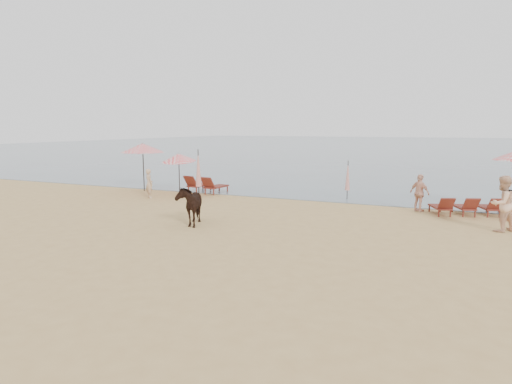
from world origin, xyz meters
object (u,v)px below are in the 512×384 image
umbrella_open_left_a (143,148)px  beachgoer_left (149,183)px  lounger_cluster_left (205,185)px  beachgoer_right_a (502,204)px  lounger_cluster_right (478,206)px  beachgoer_right_b (420,193)px  umbrella_closed_right (348,176)px  cow (190,204)px  umbrella_closed_left (198,168)px  umbrella_open_left_b (179,158)px

umbrella_open_left_a → beachgoer_left: bearing=-66.5°
lounger_cluster_left → umbrella_open_left_a: 4.14m
beachgoer_right_a → lounger_cluster_right: bearing=-122.8°
beachgoer_left → beachgoer_right_b: 12.96m
umbrella_open_left_a → beachgoer_right_b: umbrella_open_left_a is taller
umbrella_closed_right → cow: umbrella_closed_right is taller
lounger_cluster_right → cow: (-9.96, -6.02, 0.37)m
cow → beachgoer_right_b: (7.71, 6.00, 0.06)m
umbrella_closed_right → cow: 8.90m
lounger_cluster_left → umbrella_closed_left: bearing=-63.8°
beachgoer_left → umbrella_closed_left: bearing=-126.9°
lounger_cluster_right → umbrella_closed_right: size_ratio=1.92×
umbrella_open_left_b → lounger_cluster_right: bearing=20.9°
lounger_cluster_left → lounger_cluster_right: (13.31, -0.87, -0.07)m
umbrella_open_left_b → beachgoer_left: bearing=-93.5°
lounger_cluster_left → umbrella_open_left_b: bearing=-131.2°
umbrella_open_left_b → beachgoer_right_a: 15.14m
lounger_cluster_right → umbrella_closed_right: 6.03m
umbrella_open_left_b → umbrella_closed_right: size_ratio=1.17×
beachgoer_left → lounger_cluster_right: bearing=-141.8°
umbrella_open_left_b → umbrella_closed_right: 8.89m
beachgoer_right_b → cow: bearing=73.7°
cow → beachgoer_right_a: 11.02m
lounger_cluster_right → beachgoer_left: bearing=166.0°
umbrella_closed_right → beachgoer_right_b: size_ratio=1.21×
lounger_cluster_left → umbrella_closed_left: (0.58, -1.65, 1.07)m
umbrella_closed_right → cow: bearing=-118.6°
umbrella_closed_right → beachgoer_right_b: 3.91m
umbrella_open_left_b → beachgoer_right_a: bearing=10.8°
umbrella_closed_right → beachgoer_right_b: (3.45, -1.80, -0.40)m
umbrella_open_left_a → beachgoer_right_a: size_ratio=1.39×
lounger_cluster_right → umbrella_closed_right: umbrella_closed_right is taller
lounger_cluster_right → umbrella_open_left_b: bearing=159.8°
lounger_cluster_left → umbrella_open_left_b: (-1.05, -0.94, 1.53)m
umbrella_open_left_a → umbrella_closed_right: (11.17, 1.64, -1.23)m
lounger_cluster_left → beachgoer_right_b: size_ratio=1.26×
lounger_cluster_right → umbrella_closed_left: umbrella_closed_left is taller
umbrella_open_left_b → beachgoer_right_a: (14.89, -2.59, -1.01)m
umbrella_open_left_b → beachgoer_right_a: umbrella_open_left_b is taller
umbrella_open_left_b → beachgoer_left: 2.18m
umbrella_closed_left → umbrella_closed_right: (7.03, 2.56, -0.32)m
lounger_cluster_left → cow: size_ratio=1.14×
beachgoer_right_a → umbrella_closed_left: bearing=-52.1°
cow → beachgoer_left: (-5.14, 4.32, -0.00)m
umbrella_closed_left → beachgoer_right_b: bearing=4.1°
lounger_cluster_right → umbrella_open_left_b: (-14.36, -0.07, 1.60)m
beachgoer_right_b → beachgoer_right_a: bearing=172.4°
cow → beachgoer_right_a: beachgoer_right_a is taller
beachgoer_right_b → umbrella_open_left_a: bearing=35.2°
umbrella_open_left_a → cow: 9.41m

